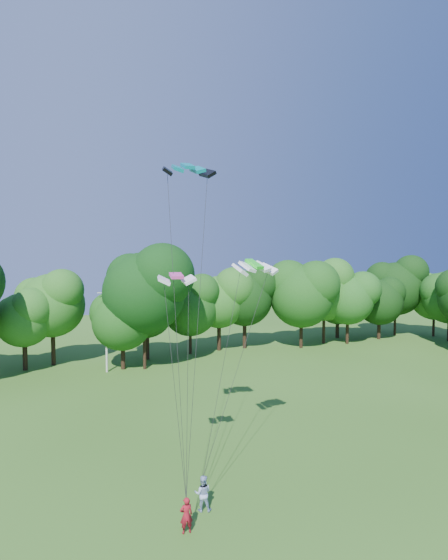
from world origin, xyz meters
name	(u,v)px	position (x,y,z in m)	size (l,w,h in m)	color
ground	(311,551)	(0.00, 0.00, 0.00)	(160.00, 160.00, 0.00)	#2F5818
utility_pole	(106,331)	(-3.31, 32.92, 4.55)	(1.71, 0.63, 8.89)	beige
kite_flyer_left	(186,515)	(-4.48, 3.39, 0.84)	(0.61, 0.40, 1.68)	maroon
kite_flyer_right	(203,493)	(-3.14, 4.73, 0.89)	(0.87, 0.67, 1.78)	#A4B8E4
kite_teal	(188,166)	(-2.86, 7.57, 17.57)	(2.88, 1.51, 0.55)	#047785
kite_green	(254,264)	(1.07, 7.25, 12.26)	(2.82, 1.69, 0.60)	#21DE24
kite_pink	(176,276)	(-4.02, 6.06, 11.74)	(2.01, 1.18, 0.31)	#DF3E9E
tree_back_center	(144,288)	(0.76, 32.49, 9.10)	(10.02, 10.02, 14.57)	#311C13
tree_back_east	(348,293)	(30.54, 34.16, 7.23)	(7.96, 7.96, 11.58)	#352315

